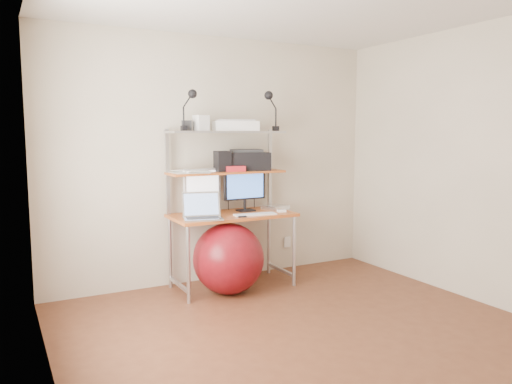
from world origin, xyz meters
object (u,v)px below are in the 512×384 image
Objects in this scene: monitor_black at (245,188)px; laptop at (202,213)px; monitor_silver at (202,188)px; printer at (246,160)px; exercise_ball at (228,259)px.

laptop is at bearing -160.35° from monitor_black.
monitor_silver is 0.94× the size of printer.
exercise_ball is (0.15, -0.28, -0.66)m from monitor_silver.
laptop reaches higher than exercise_ball.
laptop is at bearing -128.79° from monitor_silver.
laptop is (-0.10, -0.23, -0.20)m from monitor_silver.
monitor_black is at bearing 40.79° from exercise_ball.
monitor_silver is 0.73m from exercise_ball.
printer is (0.52, 0.07, 0.25)m from monitor_silver.
laptop is 0.60× the size of exercise_ball.
monitor_black is at bearing 35.68° from laptop.
laptop is at bearing 170.41° from exercise_ball.
monitor_silver reaches higher than exercise_ball.
printer is 1.04m from exercise_ball.
exercise_ball is at bearing 3.93° from laptop.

